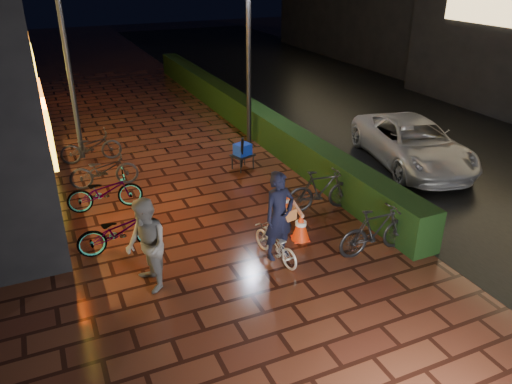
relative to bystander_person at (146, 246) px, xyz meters
name	(u,v)px	position (x,y,z in m)	size (l,w,h in m)	color
ground	(244,246)	(2.20, 0.65, -0.92)	(80.00, 80.00, 0.00)	#381911
asphalt_road	(417,127)	(11.20, 5.65, -0.91)	(11.00, 60.00, 0.01)	black
hedge	(242,111)	(5.50, 8.65, -0.42)	(0.70, 20.00, 1.00)	black
bystander_person	(146,246)	(0.00, 0.00, 0.00)	(0.89, 0.69, 1.83)	#565658
van	(413,143)	(8.62, 2.94, -0.24)	(2.22, 4.81, 1.34)	#AEAEB3
lamp_post_hedge	(249,46)	(4.90, 6.60, 2.25)	(0.55, 0.25, 5.76)	black
lamp_post_sf	(67,56)	(-0.35, 7.56, 2.19)	(0.54, 0.15, 5.64)	black
cyclist	(277,229)	(2.60, -0.15, -0.18)	(0.77, 1.45, 1.99)	silver
traffic_barrier	(293,214)	(3.57, 0.99, -0.59)	(0.65, 1.60, 0.65)	red
cart_assembly	(242,151)	(3.84, 4.62, -0.34)	(0.72, 0.77, 1.13)	black
parked_bikes_storefront	(104,181)	(-0.16, 4.35, -0.44)	(2.05, 6.20, 0.95)	black
parked_bikes_hedge	(346,209)	(4.60, 0.37, -0.39)	(1.81, 2.82, 1.05)	black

